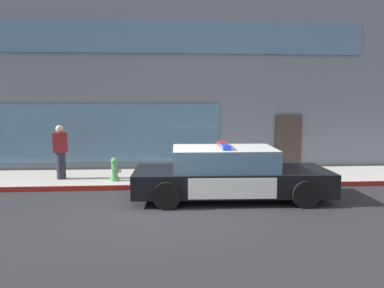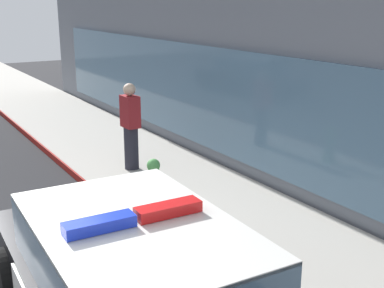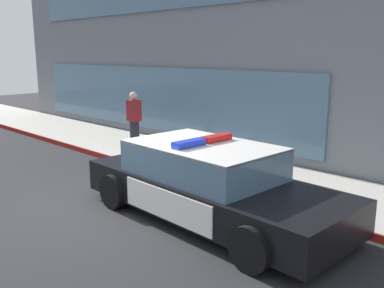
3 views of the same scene
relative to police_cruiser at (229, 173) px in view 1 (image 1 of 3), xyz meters
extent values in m
plane|color=#262628|center=(-1.77, -0.83, -0.68)|extent=(48.00, 48.00, 0.00)
cube|color=#B2ADA3|center=(-1.77, 2.51, -0.61)|extent=(48.00, 2.69, 0.15)
cube|color=maroon|center=(-1.77, 1.15, -0.61)|extent=(28.80, 0.04, 0.14)
cube|color=slate|center=(-3.67, 8.74, 2.68)|extent=(21.91, 9.68, 6.73)
cube|color=slate|center=(-6.30, 3.87, 0.77)|extent=(13.14, 0.08, 2.10)
cube|color=#382D28|center=(2.90, 3.87, 0.37)|extent=(1.00, 0.08, 2.10)
cube|color=slate|center=(-3.67, 3.87, 4.16)|extent=(18.40, 0.08, 1.10)
cube|color=black|center=(0.06, 0.00, -0.18)|extent=(5.20, 2.10, 0.60)
cube|color=silver|center=(1.71, -0.06, -0.02)|extent=(1.81, 1.95, 0.05)
cube|color=silver|center=(-1.74, 0.06, -0.02)|extent=(1.50, 1.94, 0.05)
cube|color=silver|center=(-0.01, 0.98, -0.18)|extent=(2.16, 0.10, 0.51)
cube|color=silver|center=(-0.07, -0.98, -0.18)|extent=(2.16, 0.10, 0.51)
cube|color=yellow|center=(-0.01, 1.00, -0.18)|extent=(0.22, 0.02, 0.26)
cube|color=slate|center=(-0.14, 0.00, 0.39)|extent=(2.73, 1.83, 0.60)
cube|color=silver|center=(-0.14, 0.00, 0.68)|extent=(2.73, 1.83, 0.04)
cube|color=red|center=(-0.13, 0.35, 0.76)|extent=(0.22, 0.66, 0.11)
cube|color=blue|center=(-0.16, -0.34, 0.76)|extent=(0.22, 0.66, 0.11)
cylinder|color=black|center=(1.79, 0.91, -0.34)|extent=(0.69, 0.24, 0.68)
cylinder|color=black|center=(1.72, -1.03, -0.34)|extent=(0.69, 0.24, 0.68)
cylinder|color=black|center=(-1.60, 1.02, -0.34)|extent=(0.69, 0.24, 0.68)
cylinder|color=black|center=(-1.67, -0.91, -0.34)|extent=(0.69, 0.24, 0.68)
cylinder|color=#4C994C|center=(-3.26, 1.80, -0.48)|extent=(0.28, 0.28, 0.10)
cylinder|color=#4C994C|center=(-3.26, 1.80, -0.21)|extent=(0.19, 0.19, 0.45)
sphere|color=#4C994C|center=(-3.26, 1.80, 0.09)|extent=(0.22, 0.22, 0.22)
cylinder|color=gray|center=(-3.26, 1.80, 0.16)|extent=(0.06, 0.06, 0.05)
cylinder|color=gray|center=(-3.26, 1.65, -0.18)|extent=(0.09, 0.10, 0.09)
cylinder|color=gray|center=(-3.26, 1.94, -0.18)|extent=(0.09, 0.10, 0.09)
cylinder|color=gray|center=(-3.11, 1.80, -0.22)|extent=(0.10, 0.12, 0.12)
cylinder|color=#23232D|center=(-4.99, 2.20, -0.11)|extent=(0.28, 0.28, 0.85)
cube|color=maroon|center=(-4.99, 2.20, 0.63)|extent=(0.41, 0.27, 0.62)
sphere|color=beige|center=(-4.99, 2.20, 1.06)|extent=(0.24, 0.24, 0.24)
camera|label=1|loc=(-1.69, -9.76, 1.94)|focal=35.06mm
camera|label=2|loc=(3.89, -1.85, 2.71)|focal=47.85mm
camera|label=3|loc=(4.91, -5.42, 2.31)|focal=39.51mm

